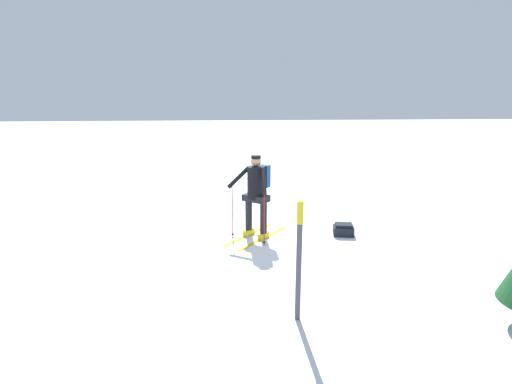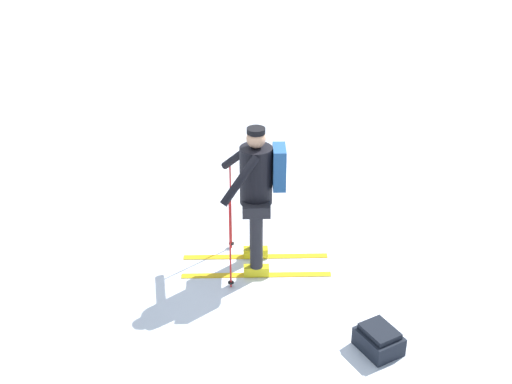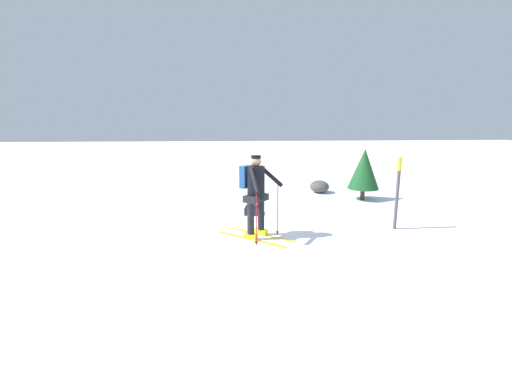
{
  "view_description": "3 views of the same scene",
  "coord_description": "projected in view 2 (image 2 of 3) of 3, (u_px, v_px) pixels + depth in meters",
  "views": [
    {
      "loc": [
        -0.65,
        -8.51,
        3.07
      ],
      "look_at": [
        -0.01,
        -0.2,
        1.02
      ],
      "focal_mm": 28.0,
      "sensor_mm": 36.0,
      "label": 1
    },
    {
      "loc": [
        5.4,
        -4.89,
        4.9
      ],
      "look_at": [
        -0.01,
        -0.2,
        1.02
      ],
      "focal_mm": 50.0,
      "sensor_mm": 36.0,
      "label": 2
    },
    {
      "loc": [
        -7.22,
        0.39,
        2.49
      ],
      "look_at": [
        -0.01,
        -0.2,
        1.02
      ],
      "focal_mm": 24.0,
      "sensor_mm": 36.0,
      "label": 3
    }
  ],
  "objects": [
    {
      "name": "skier",
      "position": [
        257.0,
        189.0,
        8.12
      ],
      "size": [
        1.51,
        1.68,
        1.81
      ],
      "color": "gold",
      "rests_on": "ground_plane"
    },
    {
      "name": "ground_plane",
      "position": [
        269.0,
        260.0,
        8.74
      ],
      "size": [
        80.0,
        80.0,
        0.0
      ],
      "primitive_type": "plane",
      "color": "white"
    },
    {
      "name": "dropped_backpack",
      "position": [
        379.0,
        340.0,
        7.25
      ],
      "size": [
        0.5,
        0.43,
        0.26
      ],
      "color": "black",
      "rests_on": "ground_plane"
    }
  ]
}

